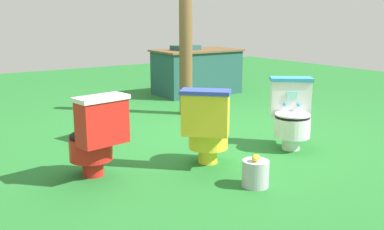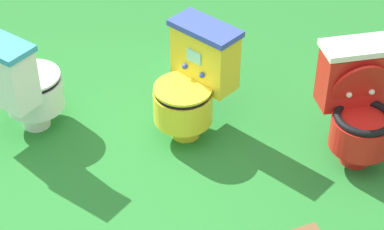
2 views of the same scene
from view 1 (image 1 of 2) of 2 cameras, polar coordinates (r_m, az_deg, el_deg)
ground at (r=5.28m, az=1.26°, el=-2.31°), size 14.00×14.00×0.00m
toilet_yellow at (r=4.09m, az=1.93°, el=-1.46°), size 0.63×0.63×0.73m
toilet_white at (r=4.75m, az=12.53°, el=0.26°), size 0.62×0.64×0.73m
toilet_red at (r=3.86m, az=-12.13°, el=-2.57°), size 0.48×0.55×0.73m
vendor_table at (r=7.84m, az=0.58°, el=5.58°), size 1.48×0.90×0.85m
wooden_post at (r=6.17m, az=-0.79°, el=8.81°), size 0.18×0.18×1.90m
small_crate at (r=5.07m, az=-11.40°, el=-1.14°), size 0.39×0.38×0.35m
lemon_bucket at (r=3.69m, az=8.08°, el=-7.28°), size 0.22×0.22×0.28m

